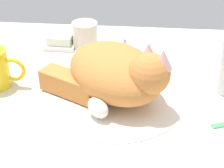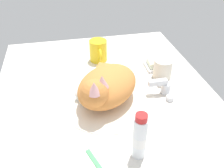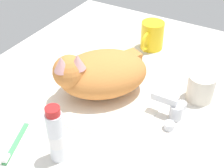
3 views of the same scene
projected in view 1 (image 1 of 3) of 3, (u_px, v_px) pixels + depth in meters
ground_plane at (115, 100)px, 83.62cm from camera, size 110.00×82.50×3.00cm
sink_basin at (115, 94)px, 82.64cm from camera, size 34.74×34.74×0.61cm
faucet at (121, 46)px, 99.24cm from camera, size 11.87×8.91×6.24cm
cat at (117, 73)px, 78.19cm from camera, size 33.69×30.51×15.16cm
rinse_cup at (85, 35)px, 102.50cm from camera, size 7.57×7.57×7.70cm
soap_dish at (60, 46)px, 103.77cm from camera, size 9.00×6.40×1.20cm
soap_bar at (60, 40)px, 102.74cm from camera, size 7.31×4.70×2.57cm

